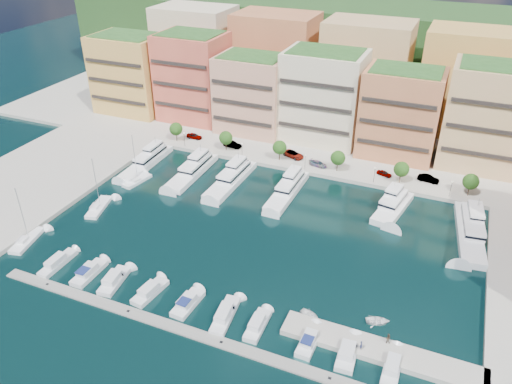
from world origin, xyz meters
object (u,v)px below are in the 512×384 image
yacht_0 (148,160)px  yacht_5 (393,205)px  tree_3 (338,158)px  sailboat_1 (99,208)px  tree_5 (471,182)px  person_0 (361,345)px  tree_0 (176,129)px  car_1 (232,145)px  cruiser_2 (114,281)px  cruiser_8 (347,354)px  lamppost_1 (242,148)px  car_4 (384,173)px  lamppost_4 (451,186)px  cruiser_1 (89,273)px  tender_0 (310,315)px  car_3 (318,164)px  cruiser_4 (188,304)px  sailboat_2 (137,181)px  yacht_1 (193,170)px  cruiser_9 (392,367)px  tender_2 (378,321)px  cruiser_5 (225,315)px  person_1 (388,338)px  yacht_2 (232,177)px  lamppost_3 (375,172)px  car_5 (428,179)px  sailboat_0 (27,241)px  yacht_6 (470,229)px  cruiser_6 (257,325)px  cruiser_7 (309,342)px  cruiser_0 (58,263)px  car_2 (294,154)px  lamppost_0 (184,137)px  tree_2 (280,147)px  yacht_3 (288,188)px  tree_4 (401,169)px  car_0 (194,136)px

yacht_0 → yacht_5: size_ratio=1.31×
tree_3 → sailboat_1: sailboat_1 is taller
tree_5 → person_0: bearing=-102.8°
tree_0 → car_1: bearing=7.9°
cruiser_2 → cruiser_8: size_ratio=1.10×
lamppost_1 → car_4: lamppost_1 is taller
lamppost_4 → cruiser_1: size_ratio=0.52×
tender_0 → car_3: car_3 is taller
cruiser_4 → sailboat_2: 48.37m
yacht_1 → cruiser_9: size_ratio=2.66×
tree_3 → tender_2: bearing=-67.5°
cruiser_1 → cruiser_5: cruiser_1 is taller
yacht_5 → cruiser_9: bearing=-80.5°
car_4 → person_1: person_1 is taller
yacht_2 → car_1: 18.26m
lamppost_3 → yacht_1: (-44.59, -11.96, -2.73)m
car_5 → tender_2: bearing=-175.2°
sailboat_2 → sailboat_0: bearing=-101.6°
yacht_6 → sailboat_2: 79.26m
cruiser_5 → cruiser_6: bearing=0.2°
cruiser_5 → tender_0: size_ratio=2.55×
cruiser_7 → sailboat_1: size_ratio=0.55×
tree_3 → cruiser_0: bearing=-124.8°
cruiser_0 → car_2: car_2 is taller
car_1 → lamppost_3: bearing=-92.1°
lamppost_3 → tender_0: lamppost_3 is taller
tree_0 → lamppost_1: tree_0 is taller
lamppost_0 → car_4: bearing=4.6°
cruiser_2 → sailboat_0: size_ratio=0.63×
car_5 → yacht_0: bearing=111.1°
cruiser_1 → tree_2: bearing=73.9°
cruiser_4 → lamppost_0: bearing=120.4°
cruiser_1 → car_2: car_2 is taller
cruiser_0 → sailboat_0: 11.99m
car_1 → yacht_3: bearing=-121.2°
yacht_0 → car_3: bearing=19.1°
sailboat_1 → car_3: size_ratio=2.75×
cruiser_6 → lamppost_4: bearing=65.0°
lamppost_4 → cruiser_4: lamppost_4 is taller
yacht_5 → car_3: 25.09m
yacht_5 → car_4: 14.72m
cruiser_1 → cruiser_6: size_ratio=1.07×
car_3 → car_4: size_ratio=1.23×
tree_2 → tree_4: 32.00m
lamppost_3 → tree_2: bearing=174.9°
cruiser_1 → car_0: size_ratio=1.72×
yacht_1 → yacht_6: 67.84m
tender_0 → yacht_3: bearing=44.6°
yacht_1 → cruiser_7: bearing=-43.8°
tree_3 → cruiser_0: (-40.38, -58.10, -4.20)m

